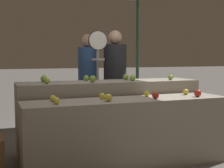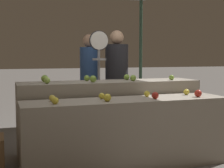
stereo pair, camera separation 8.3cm
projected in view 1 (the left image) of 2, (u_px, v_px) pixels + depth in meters
ground_plane at (128, 166)px, 3.62m from camera, size 60.00×60.00×0.00m
display_counter_front at (128, 133)px, 3.59m from camera, size 2.39×0.55×0.79m
display_counter_back at (110, 117)px, 4.14m from camera, size 2.39×0.55×0.95m
apple_front_0 at (56, 101)px, 3.15m from camera, size 0.07×0.07×0.07m
apple_front_1 at (108, 98)px, 3.36m from camera, size 0.08×0.08×0.08m
apple_front_2 at (155, 95)px, 3.56m from camera, size 0.08×0.08×0.08m
apple_front_3 at (198, 93)px, 3.75m from camera, size 0.09×0.09×0.09m
apple_front_4 at (53, 98)px, 3.35m from camera, size 0.07×0.07×0.07m
apple_front_5 at (102, 96)px, 3.55m from camera, size 0.07×0.07×0.07m
apple_front_6 at (147, 94)px, 3.76m from camera, size 0.07×0.07×0.07m
apple_front_7 at (186, 92)px, 3.96m from camera, size 0.07×0.07×0.07m
apple_back_0 at (47, 81)px, 3.69m from camera, size 0.08×0.08×0.08m
apple_back_1 at (93, 79)px, 3.89m from camera, size 0.09×0.09×0.09m
apple_back_2 at (133, 78)px, 4.11m from camera, size 0.08×0.08×0.08m
apple_back_3 at (170, 77)px, 4.28m from camera, size 0.07×0.07×0.07m
apple_back_4 at (44, 79)px, 3.91m from camera, size 0.09×0.09×0.09m
apple_back_5 at (86, 78)px, 4.10m from camera, size 0.08×0.08×0.08m
apple_back_6 at (126, 77)px, 4.30m from camera, size 0.08×0.08×0.08m
produce_scale at (98, 61)px, 4.56m from camera, size 0.29×0.20×1.65m
person_vendor_at_scale at (115, 75)px, 5.01m from camera, size 0.50×0.50×1.69m
person_customer_left at (88, 76)px, 5.16m from camera, size 0.36×0.36×1.64m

